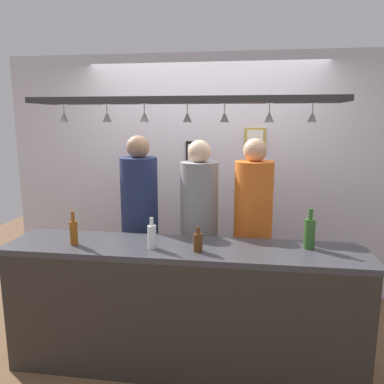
# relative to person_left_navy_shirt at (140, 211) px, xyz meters

# --- Properties ---
(ground_plane) EXTENTS (8.00, 8.00, 0.00)m
(ground_plane) POSITION_rel_person_left_navy_shirt_xyz_m (0.52, -0.30, -1.07)
(ground_plane) COLOR brown
(back_wall) EXTENTS (4.40, 0.06, 2.60)m
(back_wall) POSITION_rel_person_left_navy_shirt_xyz_m (0.52, 0.80, 0.23)
(back_wall) COLOR silver
(back_wall) RESTS_ON ground_plane
(bar_counter) EXTENTS (2.70, 0.55, 0.98)m
(bar_counter) POSITION_rel_person_left_navy_shirt_xyz_m (0.52, -0.80, -0.41)
(bar_counter) COLOR #38383D
(bar_counter) RESTS_ON ground_plane
(overhead_glass_rack) EXTENTS (2.20, 0.36, 0.04)m
(overhead_glass_rack) POSITION_rel_person_left_navy_shirt_xyz_m (0.52, -0.60, 0.97)
(overhead_glass_rack) COLOR black
(hanging_wineglass_far_left) EXTENTS (0.07, 0.07, 0.13)m
(hanging_wineglass_far_left) POSITION_rel_person_left_navy_shirt_xyz_m (-0.37, -0.62, 0.86)
(hanging_wineglass_far_left) COLOR silver
(hanging_wineglass_far_left) RESTS_ON overhead_glass_rack
(hanging_wineglass_left) EXTENTS (0.07, 0.07, 0.13)m
(hanging_wineglass_left) POSITION_rel_person_left_navy_shirt_xyz_m (-0.05, -0.60, 0.86)
(hanging_wineglass_left) COLOR silver
(hanging_wineglass_left) RESTS_ON overhead_glass_rack
(hanging_wineglass_center_left) EXTENTS (0.07, 0.07, 0.13)m
(hanging_wineglass_center_left) POSITION_rel_person_left_navy_shirt_xyz_m (0.24, -0.63, 0.86)
(hanging_wineglass_center_left) COLOR silver
(hanging_wineglass_center_left) RESTS_ON overhead_glass_rack
(hanging_wineglass_center) EXTENTS (0.07, 0.07, 0.13)m
(hanging_wineglass_center) POSITION_rel_person_left_navy_shirt_xyz_m (0.54, -0.56, 0.86)
(hanging_wineglass_center) COLOR silver
(hanging_wineglass_center) RESTS_ON overhead_glass_rack
(hanging_wineglass_center_right) EXTENTS (0.07, 0.07, 0.13)m
(hanging_wineglass_center_right) POSITION_rel_person_left_navy_shirt_xyz_m (0.81, -0.57, 0.86)
(hanging_wineglass_center_right) COLOR silver
(hanging_wineglass_center_right) RESTS_ON overhead_glass_rack
(hanging_wineglass_right) EXTENTS (0.07, 0.07, 0.13)m
(hanging_wineglass_right) POSITION_rel_person_left_navy_shirt_xyz_m (1.12, -0.61, 0.86)
(hanging_wineglass_right) COLOR silver
(hanging_wineglass_right) RESTS_ON overhead_glass_rack
(hanging_wineglass_far_right) EXTENTS (0.07, 0.07, 0.13)m
(hanging_wineglass_far_right) POSITION_rel_person_left_navy_shirt_xyz_m (1.41, -0.57, 0.86)
(hanging_wineglass_far_right) COLOR silver
(hanging_wineglass_far_right) RESTS_ON overhead_glass_rack
(person_left_navy_shirt) EXTENTS (0.34, 0.34, 1.77)m
(person_left_navy_shirt) POSITION_rel_person_left_navy_shirt_xyz_m (0.00, 0.00, 0.00)
(person_left_navy_shirt) COLOR #2D334C
(person_left_navy_shirt) RESTS_ON ground_plane
(person_middle_grey_shirt) EXTENTS (0.34, 0.34, 1.74)m
(person_middle_grey_shirt) POSITION_rel_person_left_navy_shirt_xyz_m (0.56, 0.00, -0.02)
(person_middle_grey_shirt) COLOR #2D334C
(person_middle_grey_shirt) RESTS_ON ground_plane
(person_right_orange_shirt) EXTENTS (0.34, 0.34, 1.75)m
(person_right_orange_shirt) POSITION_rel_person_left_navy_shirt_xyz_m (1.04, 0.00, -0.01)
(person_right_orange_shirt) COLOR #2D334C
(person_right_orange_shirt) RESTS_ON ground_plane
(bottle_beer_amber_tall) EXTENTS (0.06, 0.06, 0.26)m
(bottle_beer_amber_tall) POSITION_rel_person_left_navy_shirt_xyz_m (-0.30, -0.73, 0.01)
(bottle_beer_amber_tall) COLOR brown
(bottle_beer_amber_tall) RESTS_ON bar_counter
(bottle_champagne_green) EXTENTS (0.08, 0.08, 0.30)m
(bottle_champagne_green) POSITION_rel_person_left_navy_shirt_xyz_m (1.44, -0.56, 0.03)
(bottle_champagne_green) COLOR #2D5623
(bottle_champagne_green) RESTS_ON bar_counter
(bottle_soda_clear) EXTENTS (0.06, 0.06, 0.23)m
(bottle_soda_clear) POSITION_rel_person_left_navy_shirt_xyz_m (0.30, -0.72, 0.00)
(bottle_soda_clear) COLOR silver
(bottle_soda_clear) RESTS_ON bar_counter
(bottle_beer_brown_stubby) EXTENTS (0.07, 0.07, 0.18)m
(bottle_beer_brown_stubby) POSITION_rel_person_left_navy_shirt_xyz_m (0.64, -0.74, -0.02)
(bottle_beer_brown_stubby) COLOR #512D14
(bottle_beer_brown_stubby) RESTS_ON bar_counter
(picture_frame_upper_small) EXTENTS (0.22, 0.02, 0.18)m
(picture_frame_upper_small) POSITION_rel_person_left_navy_shirt_xyz_m (1.05, 0.76, 0.66)
(picture_frame_upper_small) COLOR #B29338
(picture_frame_upper_small) RESTS_ON back_wall
(picture_frame_crest) EXTENTS (0.18, 0.02, 0.26)m
(picture_frame_crest) POSITION_rel_person_left_navy_shirt_xyz_m (0.40, 0.76, 0.48)
(picture_frame_crest) COLOR black
(picture_frame_crest) RESTS_ON back_wall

